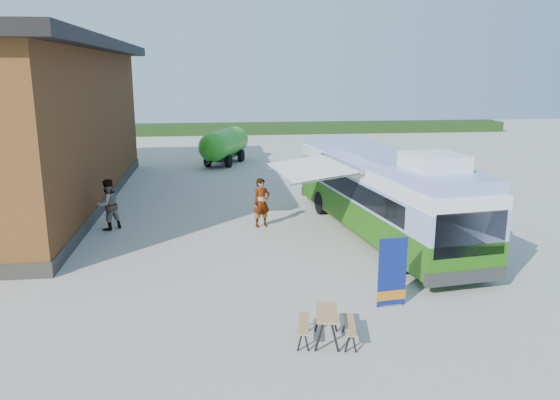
{
  "coord_description": "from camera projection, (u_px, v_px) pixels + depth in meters",
  "views": [
    {
      "loc": [
        -1.52,
        -16.26,
        6.13
      ],
      "look_at": [
        0.9,
        3.45,
        1.4
      ],
      "focal_mm": 35.0,
      "sensor_mm": 36.0,
      "label": 1
    }
  ],
  "objects": [
    {
      "name": "ground",
      "position": [
        265.0,
        269.0,
        17.3
      ],
      "size": [
        100.0,
        100.0,
        0.0
      ],
      "primitive_type": "plane",
      "color": "#BCB7AD",
      "rests_on": "ground"
    },
    {
      "name": "barn",
      "position": [
        15.0,
        127.0,
        24.88
      ],
      "size": [
        9.6,
        21.2,
        7.5
      ],
      "color": "brown",
      "rests_on": "ground"
    },
    {
      "name": "hedge",
      "position": [
        308.0,
        128.0,
        54.82
      ],
      "size": [
        40.0,
        3.0,
        1.0
      ],
      "primitive_type": "cube",
      "color": "#264419",
      "rests_on": "ground"
    },
    {
      "name": "bus",
      "position": [
        380.0,
        190.0,
        20.48
      ],
      "size": [
        4.08,
        12.15,
        3.66
      ],
      "rotation": [
        0.0,
        0.0,
        0.13
      ],
      "color": "#357713",
      "rests_on": "ground"
    },
    {
      "name": "awning",
      "position": [
        315.0,
        166.0,
        20.32
      ],
      "size": [
        3.01,
        4.3,
        0.51
      ],
      "rotation": [
        0.0,
        0.0,
        0.13
      ],
      "color": "white",
      "rests_on": "ground"
    },
    {
      "name": "banner",
      "position": [
        392.0,
        279.0,
        14.4
      ],
      "size": [
        0.82,
        0.25,
        1.89
      ],
      "rotation": [
        0.0,
        0.0,
        0.13
      ],
      "color": "navy",
      "rests_on": "ground"
    },
    {
      "name": "picnic_table",
      "position": [
        327.0,
        319.0,
        12.54
      ],
      "size": [
        1.49,
        1.37,
        0.74
      ],
      "rotation": [
        0.0,
        0.0,
        -0.18
      ],
      "color": "#AB7C51",
      "rests_on": "ground"
    },
    {
      "name": "person_a",
      "position": [
        262.0,
        203.0,
        21.75
      ],
      "size": [
        0.84,
        0.69,
        1.97
      ],
      "primitive_type": "imported",
      "rotation": [
        0.0,
        0.0,
        0.35
      ],
      "color": "#999999",
      "rests_on": "ground"
    },
    {
      "name": "person_b",
      "position": [
        108.0,
        205.0,
        21.36
      ],
      "size": [
        1.24,
        1.21,
        2.01
      ],
      "primitive_type": "imported",
      "rotation": [
        0.0,
        0.0,
        -2.43
      ],
      "color": "#999999",
      "rests_on": "ground"
    },
    {
      "name": "slurry_tanker",
      "position": [
        225.0,
        144.0,
        36.34
      ],
      "size": [
        3.4,
        5.95,
        2.33
      ],
      "rotation": [
        0.0,
        0.0,
        -0.38
      ],
      "color": "#2B981B",
      "rests_on": "ground"
    }
  ]
}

